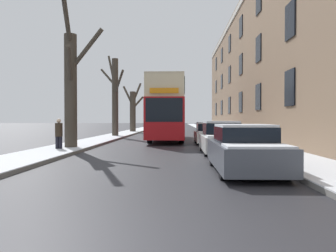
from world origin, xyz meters
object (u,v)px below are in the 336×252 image
double_decker_bus (167,107)px  pedestrian_left_sidewalk (59,134)px  bare_tree_left_2 (133,110)px  parked_car_2 (209,134)px  bare_tree_left_0 (71,86)px  parked_car_1 (221,139)px  parked_car_0 (245,150)px  bare_tree_left_1 (115,95)px

double_decker_bus → pedestrian_left_sidewalk: (-5.00, -9.58, -1.65)m
bare_tree_left_2 → parked_car_2: 20.57m
double_decker_bus → parked_car_2: double_decker_bus is taller
bare_tree_left_0 → parked_car_2: size_ratio=1.75×
parked_car_1 → parked_car_2: parked_car_1 is taller
bare_tree_left_2 → parked_car_0: bare_tree_left_2 is taller
bare_tree_left_2 → parked_car_1: 26.42m
parked_car_1 → parked_car_2: 6.23m
parked_car_1 → parked_car_2: (0.00, 6.23, -0.04)m
bare_tree_left_0 → parked_car_0: bearing=-42.3°
bare_tree_left_2 → parked_car_0: 31.68m
bare_tree_left_1 → parked_car_2: size_ratio=1.78×
bare_tree_left_2 → parked_car_1: (7.71, -25.18, -2.16)m
bare_tree_left_1 → parked_car_0: bearing=-68.3°
bare_tree_left_1 → parked_car_0: (7.81, -19.64, -3.16)m
parked_car_0 → bare_tree_left_1: bearing=111.7°
bare_tree_left_1 → bare_tree_left_2: size_ratio=1.22×
parked_car_2 → bare_tree_left_2: bearing=112.1°
bare_tree_left_1 → parked_car_2: bearing=-45.5°
pedestrian_left_sidewalk → double_decker_bus: bearing=-123.4°
bare_tree_left_1 → double_decker_bus: bare_tree_left_1 is taller
bare_tree_left_2 → double_decker_bus: bare_tree_left_2 is taller
parked_car_2 → bare_tree_left_1: bearing=134.5°
double_decker_bus → parked_car_0: size_ratio=2.66×
bare_tree_left_0 → pedestrian_left_sidewalk: bearing=-106.9°
bare_tree_left_1 → parked_car_0: 21.37m
bare_tree_left_1 → parked_car_1: bearing=-61.1°
double_decker_bus → parked_car_1: bearing=-74.0°
parked_car_0 → parked_car_1: bearing=90.0°
parked_car_0 → parked_car_2: 11.70m
bare_tree_left_1 → bare_tree_left_2: bearing=89.5°
parked_car_0 → parked_car_1: 5.47m
parked_car_0 → parked_car_2: bearing=90.0°
bare_tree_left_1 → parked_car_0: bare_tree_left_1 is taller
double_decker_bus → parked_car_1: double_decker_bus is taller
bare_tree_left_2 → double_decker_bus: bearing=-72.3°
parked_car_0 → parked_car_2: (0.00, 11.70, -0.02)m
parked_car_0 → double_decker_bus: bearing=100.5°
pedestrian_left_sidewalk → parked_car_0: bearing=137.3°
bare_tree_left_2 → parked_car_2: bearing=-67.9°
parked_car_1 → bare_tree_left_1: bearing=118.9°
parked_car_0 → pedestrian_left_sidewalk: size_ratio=2.69×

